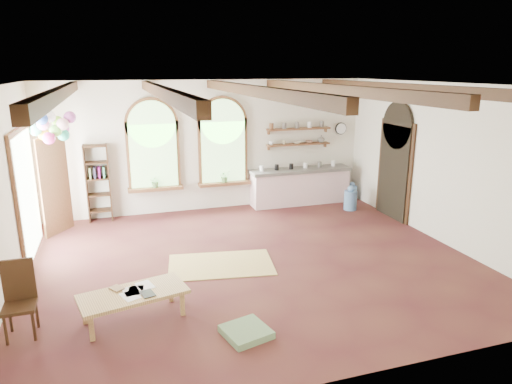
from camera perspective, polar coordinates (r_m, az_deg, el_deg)
name	(u,v)px	position (r m, az deg, el deg)	size (l,w,h in m)	color
floor	(252,261)	(8.57, -0.45, -8.62)	(8.00, 8.00, 0.00)	#582D24
ceiling_beams	(252,91)	(7.84, -0.50, 12.56)	(6.20, 6.80, 0.18)	#382212
window_left	(153,148)	(11.11, -12.74, 5.37)	(1.30, 0.28, 2.20)	brown
window_right	(223,145)	(11.37, -4.15, 5.93)	(1.30, 0.28, 2.20)	brown
left_doorway	(26,194)	(9.71, -26.78, -0.23)	(0.10, 1.90, 2.50)	brown
right_doorway	(394,172)	(11.21, 16.84, 2.40)	(0.10, 1.30, 2.40)	black
kitchen_counter	(300,186)	(12.02, 5.52, 0.77)	(2.68, 0.62, 0.94)	#F4CFD1
wall_shelf_lower	(298,144)	(11.96, 5.31, 5.97)	(1.70, 0.24, 0.04)	brown
wall_shelf_upper	(299,129)	(11.90, 5.36, 7.87)	(1.70, 0.24, 0.04)	brown
wall_clock	(341,129)	(12.51, 10.56, 7.80)	(0.32, 0.32, 0.04)	black
bookshelf	(98,183)	(11.12, -19.14, 1.04)	(0.53, 0.32, 1.80)	#382212
coffee_table	(133,296)	(6.81, -15.09, -12.39)	(1.58, 0.99, 0.42)	tan
side_chair	(21,315)	(7.01, -27.30, -13.49)	(0.41, 0.41, 1.03)	#382212
floor_mat	(221,265)	(8.43, -4.41, -9.03)	(1.88, 1.16, 0.02)	tan
floor_cushion	(246,332)	(6.40, -1.24, -17.08)	(0.57, 0.57, 0.10)	#65875D
water_jug_a	(352,192)	(12.57, 11.87, -0.04)	(0.26, 0.26, 0.51)	#5684B9
water_jug_b	(350,199)	(11.73, 11.72, -0.89)	(0.32, 0.32, 0.63)	#5684B9
balloon_cluster	(53,127)	(9.91, -24.04, 7.47)	(0.90, 0.90, 1.15)	white
table_book	(112,290)	(6.91, -17.55, -11.62)	(0.15, 0.22, 0.02)	olive
tablet	(147,294)	(6.69, -13.41, -12.25)	(0.17, 0.24, 0.01)	black
potted_plant_left	(155,181)	(11.16, -12.46, 1.32)	(0.27, 0.23, 0.30)	#598C4C
potted_plant_right	(225,176)	(11.42, -3.95, 1.97)	(0.27, 0.23, 0.30)	#598C4C
shelf_cup_a	(271,143)	(11.68, 1.91, 6.14)	(0.12, 0.10, 0.10)	white
shelf_cup_b	(284,142)	(11.80, 3.52, 6.21)	(0.10, 0.10, 0.09)	beige
shelf_bowl_a	(297,143)	(11.93, 5.10, 6.18)	(0.22, 0.22, 0.05)	beige
shelf_bowl_b	(309,142)	(12.07, 6.64, 6.26)	(0.20, 0.20, 0.06)	#8C664C
shelf_vase	(321,139)	(12.21, 8.16, 6.62)	(0.18, 0.18, 0.19)	slate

